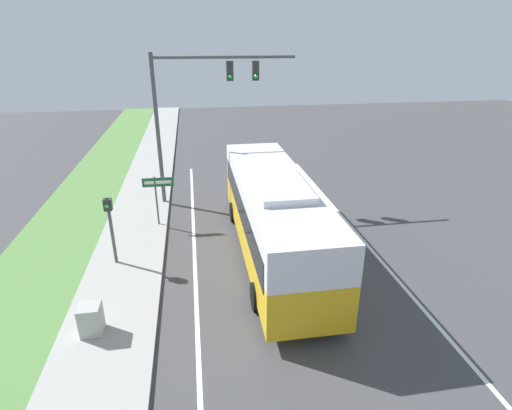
# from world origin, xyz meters

# --- Properties ---
(ground_plane) EXTENTS (80.00, 80.00, 0.00)m
(ground_plane) POSITION_xyz_m (0.00, 0.00, 0.00)
(ground_plane) COLOR #424244
(sidewalk) EXTENTS (2.80, 80.00, 0.12)m
(sidewalk) POSITION_xyz_m (-6.20, 0.00, 0.06)
(sidewalk) COLOR #9E9E99
(sidewalk) RESTS_ON ground_plane
(grass_verge) EXTENTS (3.60, 80.00, 0.10)m
(grass_verge) POSITION_xyz_m (-9.40, 0.00, 0.05)
(grass_verge) COLOR #568442
(grass_verge) RESTS_ON ground_plane
(lane_divider_near) EXTENTS (0.14, 30.00, 0.01)m
(lane_divider_near) POSITION_xyz_m (-3.60, 0.00, 0.00)
(lane_divider_near) COLOR silver
(lane_divider_near) RESTS_ON ground_plane
(lane_divider_far) EXTENTS (0.14, 30.00, 0.01)m
(lane_divider_far) POSITION_xyz_m (3.60, 0.00, 0.00)
(lane_divider_far) COLOR silver
(lane_divider_far) RESTS_ON ground_plane
(bus) EXTENTS (2.73, 10.87, 3.43)m
(bus) POSITION_xyz_m (-0.48, 3.09, 1.89)
(bus) COLOR gold
(bus) RESTS_ON ground_plane
(signal_gantry) EXTENTS (6.88, 0.41, 7.46)m
(signal_gantry) POSITION_xyz_m (-3.09, 9.22, 5.31)
(signal_gantry) COLOR #4C4C51
(signal_gantry) RESTS_ON ground_plane
(pedestrian_signal) EXTENTS (0.28, 0.34, 2.73)m
(pedestrian_signal) POSITION_xyz_m (-6.56, 3.22, 1.88)
(pedestrian_signal) COLOR #4C4C51
(pedestrian_signal) RESTS_ON ground_plane
(street_sign) EXTENTS (1.37, 0.08, 2.40)m
(street_sign) POSITION_xyz_m (-5.09, 6.43, 1.72)
(street_sign) COLOR #4C4C51
(street_sign) RESTS_ON ground_plane
(utility_cabinet) EXTENTS (0.61, 0.60, 0.92)m
(utility_cabinet) POSITION_xyz_m (-6.60, -0.78, 0.58)
(utility_cabinet) COLOR #A8A8A3
(utility_cabinet) RESTS_ON sidewalk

